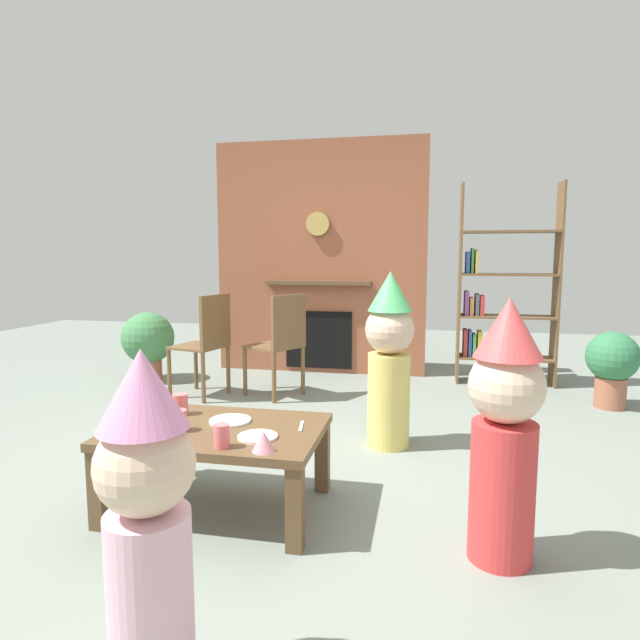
{
  "coord_description": "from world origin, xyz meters",
  "views": [
    {
      "loc": [
        0.81,
        -2.84,
        1.23
      ],
      "look_at": [
        0.15,
        0.4,
        0.82
      ],
      "focal_mm": 29.54,
      "sensor_mm": 36.0,
      "label": 1
    }
  ],
  "objects_px": {
    "paper_plate_rear": "(230,421)",
    "potted_plant_short": "(148,341)",
    "birthday_cake_slice": "(264,441)",
    "dining_chair_left": "(207,339)",
    "paper_cup_far_left": "(222,436)",
    "potted_plant_tall": "(612,363)",
    "paper_plate_front": "(258,437)",
    "paper_cup_center": "(135,433)",
    "coffee_table": "(218,440)",
    "child_in_pink": "(505,424)",
    "child_by_the_chairs": "(389,355)",
    "dining_chair_middle": "(281,339)",
    "child_with_cone_hat": "(147,515)",
    "paper_cup_near_left": "(178,420)",
    "bookshelf": "(498,296)",
    "paper_cup_near_right": "(180,404)"
  },
  "relations": [
    {
      "from": "paper_plate_rear",
      "to": "child_by_the_chairs",
      "type": "relative_size",
      "value": 0.18
    },
    {
      "from": "paper_cup_far_left",
      "to": "potted_plant_tall",
      "type": "height_order",
      "value": "potted_plant_tall"
    },
    {
      "from": "child_by_the_chairs",
      "to": "dining_chair_left",
      "type": "distance_m",
      "value": 1.85
    },
    {
      "from": "bookshelf",
      "to": "paper_plate_rear",
      "type": "relative_size",
      "value": 9.18
    },
    {
      "from": "bookshelf",
      "to": "paper_cup_near_left",
      "type": "height_order",
      "value": "bookshelf"
    },
    {
      "from": "paper_plate_rear",
      "to": "child_in_pink",
      "type": "distance_m",
      "value": 1.29
    },
    {
      "from": "paper_cup_far_left",
      "to": "paper_plate_front",
      "type": "distance_m",
      "value": 0.19
    },
    {
      "from": "paper_plate_front",
      "to": "potted_plant_short",
      "type": "distance_m",
      "value": 3.17
    },
    {
      "from": "coffee_table",
      "to": "paper_cup_near_left",
      "type": "height_order",
      "value": "paper_cup_near_left"
    },
    {
      "from": "coffee_table",
      "to": "child_in_pink",
      "type": "height_order",
      "value": "child_in_pink"
    },
    {
      "from": "paper_cup_center",
      "to": "paper_cup_near_left",
      "type": "bearing_deg",
      "value": 57.17
    },
    {
      "from": "coffee_table",
      "to": "potted_plant_short",
      "type": "xyz_separation_m",
      "value": [
        -1.72,
        2.38,
        0.05
      ]
    },
    {
      "from": "dining_chair_left",
      "to": "coffee_table",
      "type": "bearing_deg",
      "value": 128.37
    },
    {
      "from": "paper_cup_center",
      "to": "child_by_the_chairs",
      "type": "xyz_separation_m",
      "value": [
        1.02,
        1.3,
        0.15
      ]
    },
    {
      "from": "potted_plant_short",
      "to": "paper_plate_rear",
      "type": "bearing_deg",
      "value": -52.71
    },
    {
      "from": "child_by_the_chairs",
      "to": "dining_chair_middle",
      "type": "xyz_separation_m",
      "value": [
        -1.0,
        1.0,
        -0.09
      ]
    },
    {
      "from": "paper_cup_center",
      "to": "paper_plate_front",
      "type": "bearing_deg",
      "value": 17.76
    },
    {
      "from": "child_with_cone_hat",
      "to": "dining_chair_left",
      "type": "height_order",
      "value": "child_with_cone_hat"
    },
    {
      "from": "birthday_cake_slice",
      "to": "dining_chair_left",
      "type": "xyz_separation_m",
      "value": [
        -1.2,
        2.16,
        0.06
      ]
    },
    {
      "from": "paper_cup_far_left",
      "to": "child_by_the_chairs",
      "type": "height_order",
      "value": "child_by_the_chairs"
    },
    {
      "from": "paper_plate_front",
      "to": "birthday_cake_slice",
      "type": "bearing_deg",
      "value": -63.23
    },
    {
      "from": "paper_cup_near_left",
      "to": "paper_plate_front",
      "type": "xyz_separation_m",
      "value": [
        0.4,
        -0.02,
        -0.04
      ]
    },
    {
      "from": "child_by_the_chairs",
      "to": "dining_chair_middle",
      "type": "relative_size",
      "value": 1.26
    },
    {
      "from": "paper_plate_rear",
      "to": "child_with_cone_hat",
      "type": "relative_size",
      "value": 0.21
    },
    {
      "from": "paper_cup_center",
      "to": "potted_plant_tall",
      "type": "height_order",
      "value": "potted_plant_tall"
    },
    {
      "from": "potted_plant_short",
      "to": "child_with_cone_hat",
      "type": "bearing_deg",
      "value": -60.42
    },
    {
      "from": "bookshelf",
      "to": "birthday_cake_slice",
      "type": "height_order",
      "value": "bookshelf"
    },
    {
      "from": "bookshelf",
      "to": "paper_cup_far_left",
      "type": "height_order",
      "value": "bookshelf"
    },
    {
      "from": "child_in_pink",
      "to": "potted_plant_tall",
      "type": "relative_size",
      "value": 1.72
    },
    {
      "from": "child_in_pink",
      "to": "potted_plant_tall",
      "type": "distance_m",
      "value": 2.7
    },
    {
      "from": "paper_plate_rear",
      "to": "child_with_cone_hat",
      "type": "height_order",
      "value": "child_with_cone_hat"
    },
    {
      "from": "child_with_cone_hat",
      "to": "dining_chair_left",
      "type": "bearing_deg",
      "value": 8.17
    },
    {
      "from": "paper_plate_rear",
      "to": "potted_plant_tall",
      "type": "relative_size",
      "value": 0.33
    },
    {
      "from": "paper_plate_front",
      "to": "potted_plant_short",
      "type": "xyz_separation_m",
      "value": [
        -1.96,
        2.49,
        -0.02
      ]
    },
    {
      "from": "paper_cup_near_left",
      "to": "paper_cup_near_right",
      "type": "xyz_separation_m",
      "value": [
        -0.11,
        0.24,
        0.0
      ]
    },
    {
      "from": "paper_plate_rear",
      "to": "potted_plant_short",
      "type": "height_order",
      "value": "potted_plant_short"
    },
    {
      "from": "coffee_table",
      "to": "paper_cup_far_left",
      "type": "xyz_separation_m",
      "value": [
        0.12,
        -0.25,
        0.11
      ]
    },
    {
      "from": "dining_chair_left",
      "to": "paper_cup_near_right",
      "type": "bearing_deg",
      "value": 122.82
    },
    {
      "from": "child_by_the_chairs",
      "to": "dining_chair_middle",
      "type": "bearing_deg",
      "value": -99.15
    },
    {
      "from": "potted_plant_tall",
      "to": "potted_plant_short",
      "type": "relative_size",
      "value": 0.92
    },
    {
      "from": "dining_chair_left",
      "to": "potted_plant_short",
      "type": "bearing_deg",
      "value": -16.35
    },
    {
      "from": "child_in_pink",
      "to": "dining_chair_middle",
      "type": "bearing_deg",
      "value": -47.16
    },
    {
      "from": "paper_cup_far_left",
      "to": "birthday_cake_slice",
      "type": "bearing_deg",
      "value": -2.67
    },
    {
      "from": "birthday_cake_slice",
      "to": "child_with_cone_hat",
      "type": "height_order",
      "value": "child_with_cone_hat"
    },
    {
      "from": "paper_plate_front",
      "to": "child_by_the_chairs",
      "type": "xyz_separation_m",
      "value": [
        0.51,
        1.13,
        0.18
      ]
    },
    {
      "from": "paper_plate_front",
      "to": "bookshelf",
      "type": "bearing_deg",
      "value": 65.39
    },
    {
      "from": "bookshelf",
      "to": "birthday_cake_slice",
      "type": "bearing_deg",
      "value": -112.42
    },
    {
      "from": "dining_chair_left",
      "to": "potted_plant_tall",
      "type": "distance_m",
      "value": 3.35
    },
    {
      "from": "paper_cup_center",
      "to": "coffee_table",
      "type": "bearing_deg",
      "value": 44.46
    },
    {
      "from": "coffee_table",
      "to": "child_in_pink",
      "type": "distance_m",
      "value": 1.32
    }
  ]
}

